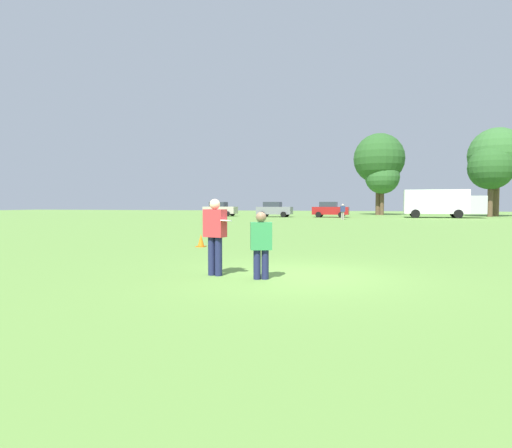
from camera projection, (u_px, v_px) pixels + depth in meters
name	position (u px, v px, depth m)	size (l,w,h in m)	color
ground_plane	(297.00, 276.00, 9.67)	(174.99, 174.99, 0.00)	#608C3D
player_thrower	(215.00, 232.00, 9.66)	(0.52, 0.36, 1.72)	#1E234C
player_defender	(261.00, 242.00, 9.19)	(0.51, 0.39, 1.44)	#1E234C
frisbee	(226.00, 221.00, 9.50)	(0.27, 0.27, 0.06)	white
traffic_cone	(201.00, 241.00, 16.16)	(0.32, 0.32, 0.48)	#D8590C
parked_car_near_left	(220.00, 209.00, 55.72)	(4.21, 2.23, 1.82)	#B7AD99
parked_car_mid_left	(274.00, 209.00, 52.30)	(4.21, 2.23, 1.82)	slate
parked_car_center	(330.00, 209.00, 51.01)	(4.21, 2.23, 1.82)	maroon
box_truck	(441.00, 202.00, 48.93)	(8.51, 3.04, 3.18)	white
bystander_far_jogger	(343.00, 211.00, 43.08)	(0.50, 0.42, 1.59)	gray
tree_west_oak	(379.00, 159.00, 61.56)	(7.13, 7.13, 11.58)	brown
tree_west_maple	(382.00, 177.00, 60.95)	(4.78, 4.78, 7.76)	brown
tree_center_elm	(491.00, 168.00, 52.95)	(5.36, 5.36, 8.70)	brown
tree_east_birch	(497.00, 155.00, 54.16)	(6.84, 6.84, 11.11)	brown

